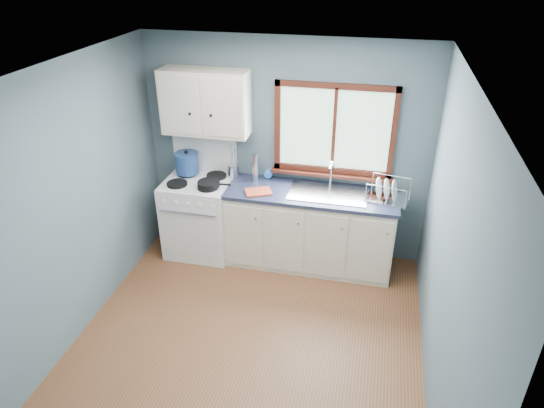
% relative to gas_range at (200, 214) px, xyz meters
% --- Properties ---
extents(floor, '(3.20, 3.60, 0.02)m').
position_rel_gas_range_xyz_m(floor, '(0.95, -1.47, -0.50)').
color(floor, brown).
rests_on(floor, ground).
extents(ceiling, '(3.20, 3.60, 0.02)m').
position_rel_gas_range_xyz_m(ceiling, '(0.95, -1.47, 2.02)').
color(ceiling, white).
rests_on(ceiling, wall_back).
extents(wall_back, '(3.20, 0.02, 2.50)m').
position_rel_gas_range_xyz_m(wall_back, '(0.95, 0.34, 0.76)').
color(wall_back, '#50636B').
rests_on(wall_back, ground).
extents(wall_left, '(0.02, 3.60, 2.50)m').
position_rel_gas_range_xyz_m(wall_left, '(-0.66, -1.47, 0.76)').
color(wall_left, '#50636B').
rests_on(wall_left, ground).
extents(wall_right, '(0.02, 3.60, 2.50)m').
position_rel_gas_range_xyz_m(wall_right, '(2.56, -1.47, 0.76)').
color(wall_right, '#50636B').
rests_on(wall_right, ground).
extents(gas_range, '(0.76, 0.69, 1.36)m').
position_rel_gas_range_xyz_m(gas_range, '(0.00, 0.00, 0.00)').
color(gas_range, white).
rests_on(gas_range, floor).
extents(base_cabinets, '(1.85, 0.60, 0.88)m').
position_rel_gas_range_xyz_m(base_cabinets, '(1.31, 0.02, -0.08)').
color(base_cabinets, beige).
rests_on(base_cabinets, floor).
extents(countertop, '(1.89, 0.64, 0.04)m').
position_rel_gas_range_xyz_m(countertop, '(1.31, 0.02, 0.41)').
color(countertop, '#1B2136').
rests_on(countertop, base_cabinets).
extents(sink, '(0.84, 0.46, 0.44)m').
position_rel_gas_range_xyz_m(sink, '(1.49, 0.02, 0.37)').
color(sink, silver).
rests_on(sink, countertop).
extents(window, '(1.36, 0.10, 1.03)m').
position_rel_gas_range_xyz_m(window, '(1.48, 0.30, 0.98)').
color(window, '#9EC6A8').
rests_on(window, wall_back).
extents(upper_cabinets, '(0.95, 0.35, 0.70)m').
position_rel_gas_range_xyz_m(upper_cabinets, '(0.10, 0.15, 1.31)').
color(upper_cabinets, beige).
rests_on(upper_cabinets, wall_back).
extents(skillet, '(0.38, 0.27, 0.05)m').
position_rel_gas_range_xyz_m(skillet, '(0.19, -0.15, 0.49)').
color(skillet, black).
rests_on(skillet, gas_range).
extents(stockpot, '(0.33, 0.33, 0.27)m').
position_rel_gas_range_xyz_m(stockpot, '(-0.16, 0.13, 0.59)').
color(stockpot, navy).
rests_on(stockpot, gas_range).
extents(utensil_crock, '(0.15, 0.15, 0.40)m').
position_rel_gas_range_xyz_m(utensil_crock, '(0.37, 0.20, 0.51)').
color(utensil_crock, silver).
rests_on(utensil_crock, countertop).
extents(thermos, '(0.09, 0.09, 0.33)m').
position_rel_gas_range_xyz_m(thermos, '(0.64, 0.16, 0.59)').
color(thermos, silver).
rests_on(thermos, countertop).
extents(soap_bottle, '(0.11, 0.11, 0.26)m').
position_rel_gas_range_xyz_m(soap_bottle, '(0.76, 0.22, 0.56)').
color(soap_bottle, blue).
rests_on(soap_bottle, countertop).
extents(dish_towel, '(0.34, 0.30, 0.02)m').
position_rel_gas_range_xyz_m(dish_towel, '(0.74, -0.12, 0.44)').
color(dish_towel, '#C2432C').
rests_on(dish_towel, countertop).
extents(dish_rack, '(0.48, 0.40, 0.22)m').
position_rel_gas_range_xyz_m(dish_rack, '(2.11, 0.04, 0.49)').
color(dish_rack, silver).
rests_on(dish_rack, countertop).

